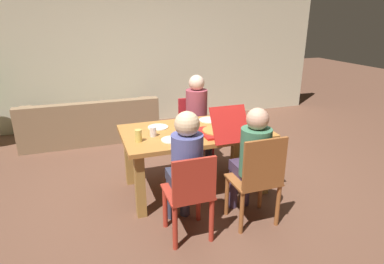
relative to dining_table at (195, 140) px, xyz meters
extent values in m
plane|color=brown|center=(0.00, 0.00, -0.62)|extent=(20.00, 20.00, 0.00)
cube|color=beige|center=(0.00, 2.85, 0.68)|extent=(7.08, 0.12, 2.60)
cube|color=#B87635|center=(0.00, 0.00, 0.10)|extent=(1.64, 0.94, 0.05)
cube|color=#AB7F3D|center=(-0.71, -0.37, -0.27)|extent=(0.10, 0.10, 0.69)
cube|color=#AB7F3D|center=(0.71, -0.37, -0.27)|extent=(0.10, 0.10, 0.69)
cube|color=#AB7F3D|center=(-0.71, 0.37, -0.27)|extent=(0.10, 0.10, 0.69)
cube|color=#AB7F3D|center=(0.71, 0.37, -0.27)|extent=(0.10, 0.10, 0.69)
cylinder|color=#B7252D|center=(0.51, 0.66, -0.40)|extent=(0.04, 0.04, 0.44)
cylinder|color=#B7252D|center=(0.14, 0.66, -0.40)|extent=(0.04, 0.04, 0.44)
cylinder|color=#B7252D|center=(0.51, 1.02, -0.40)|extent=(0.04, 0.04, 0.44)
cylinder|color=#B7252D|center=(0.14, 1.02, -0.40)|extent=(0.04, 0.04, 0.44)
cube|color=#B7252D|center=(0.32, 0.84, -0.17)|extent=(0.43, 0.42, 0.02)
cube|color=#B7252D|center=(0.32, 1.04, 0.04)|extent=(0.41, 0.03, 0.39)
cylinder|color=#333244|center=(0.40, 0.54, -0.39)|extent=(0.10, 0.10, 0.46)
cylinder|color=#333244|center=(0.25, 0.54, -0.39)|extent=(0.10, 0.10, 0.46)
cube|color=#333244|center=(0.32, 0.68, -0.11)|extent=(0.27, 0.32, 0.11)
cylinder|color=#9B414E|center=(0.32, 0.84, 0.14)|extent=(0.30, 0.30, 0.49)
sphere|color=beige|center=(0.32, 0.84, 0.48)|extent=(0.22, 0.22, 0.22)
cylinder|color=#9C592B|center=(0.13, -0.63, -0.40)|extent=(0.04, 0.04, 0.44)
cylinder|color=#9C592B|center=(0.52, -0.63, -0.40)|extent=(0.04, 0.04, 0.44)
cylinder|color=#9C592B|center=(0.13, -0.96, -0.40)|extent=(0.04, 0.04, 0.44)
cylinder|color=#9C592B|center=(0.52, -0.96, -0.40)|extent=(0.04, 0.04, 0.44)
cube|color=#9C592B|center=(0.32, -0.80, -0.17)|extent=(0.45, 0.39, 0.02)
cube|color=#9C592B|center=(0.32, -0.98, 0.08)|extent=(0.43, 0.03, 0.48)
cylinder|color=#41314A|center=(0.25, -0.52, -0.39)|extent=(0.10, 0.10, 0.46)
cylinder|color=#41314A|center=(0.39, -0.52, -0.39)|extent=(0.10, 0.10, 0.46)
cube|color=#41314A|center=(0.32, -0.65, -0.11)|extent=(0.26, 0.29, 0.11)
cylinder|color=#407856|center=(0.32, -0.80, 0.13)|extent=(0.29, 0.29, 0.47)
sphere|color=#DDA68A|center=(0.32, -0.80, 0.46)|extent=(0.21, 0.21, 0.21)
cylinder|color=#B63324|center=(-0.53, -0.63, -0.40)|extent=(0.05, 0.05, 0.44)
cylinder|color=#B63324|center=(-0.18, -0.63, -0.40)|extent=(0.05, 0.05, 0.44)
cylinder|color=#B63324|center=(-0.53, -0.98, -0.40)|extent=(0.05, 0.05, 0.44)
cylinder|color=#B63324|center=(-0.18, -0.98, -0.40)|extent=(0.05, 0.05, 0.44)
cube|color=#B63324|center=(-0.36, -0.80, -0.17)|extent=(0.41, 0.41, 0.02)
cube|color=#B63324|center=(-0.36, -0.99, 0.04)|extent=(0.39, 0.03, 0.40)
cylinder|color=#343649|center=(-0.43, -0.50, -0.39)|extent=(0.10, 0.10, 0.46)
cylinder|color=#343649|center=(-0.29, -0.50, -0.39)|extent=(0.10, 0.10, 0.46)
cube|color=#343649|center=(-0.36, -0.64, -0.11)|extent=(0.25, 0.32, 0.11)
cylinder|color=#545898|center=(-0.36, -0.80, 0.14)|extent=(0.28, 0.28, 0.49)
sphere|color=beige|center=(-0.36, -0.80, 0.49)|extent=(0.22, 0.22, 0.22)
cube|color=red|center=(0.21, -0.18, 0.13)|extent=(0.39, 0.39, 0.02)
cylinder|color=#BF7F3A|center=(0.21, -0.18, 0.15)|extent=(0.34, 0.34, 0.01)
cube|color=red|center=(0.21, -0.47, 0.31)|extent=(0.39, 0.21, 0.34)
cylinder|color=white|center=(-0.34, -0.22, 0.13)|extent=(0.22, 0.22, 0.01)
cylinder|color=white|center=(-0.38, 0.21, 0.13)|extent=(0.23, 0.23, 0.01)
cylinder|color=white|center=(0.28, 0.28, 0.13)|extent=(0.24, 0.24, 0.01)
cylinder|color=white|center=(0.56, 0.10, 0.13)|extent=(0.24, 0.24, 0.01)
cone|color=gold|center=(0.56, 0.10, 0.14)|extent=(0.12, 0.12, 0.02)
cylinder|color=silver|center=(-0.49, -0.05, 0.17)|extent=(0.07, 0.07, 0.10)
cylinder|color=#B15034|center=(-0.12, -0.08, 0.17)|extent=(0.07, 0.07, 0.10)
cylinder|color=#B64A33|center=(-0.02, 0.09, 0.18)|extent=(0.07, 0.07, 0.11)
cylinder|color=#DCC35B|center=(-0.67, -0.15, 0.19)|extent=(0.07, 0.07, 0.13)
cube|color=#907252|center=(-1.09, 2.11, -0.42)|extent=(2.15, 0.77, 0.39)
cube|color=#907252|center=(-1.09, 1.81, -0.07)|extent=(2.15, 0.16, 0.31)
cube|color=#907252|center=(-2.06, 2.11, -0.14)|extent=(0.20, 0.73, 0.18)
cube|color=#907252|center=(-0.11, 2.11, -0.14)|extent=(0.20, 0.73, 0.18)
camera|label=1|loc=(-1.16, -3.27, 1.35)|focal=30.35mm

